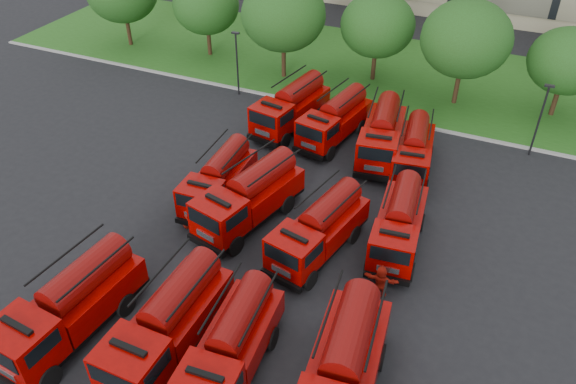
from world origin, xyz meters
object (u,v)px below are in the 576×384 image
(fire_truck_10, at_px, (382,134))
(fire_truck_4, at_px, (219,179))
(firefighter_4, at_px, (188,226))
(fire_truck_7, at_px, (399,223))
(fire_truck_2, at_px, (232,346))
(fire_truck_1, at_px, (169,323))
(fire_truck_8, at_px, (291,107))
(fire_truck_11, at_px, (414,151))
(fire_truck_0, at_px, (71,305))
(firefighter_5, at_px, (379,295))
(fire_truck_9, at_px, (335,120))
(fire_truck_6, at_px, (319,229))
(fire_truck_5, at_px, (250,197))
(fire_truck_3, at_px, (343,370))

(fire_truck_10, bearing_deg, fire_truck_4, -139.27)
(firefighter_4, bearing_deg, fire_truck_7, -103.54)
(fire_truck_2, bearing_deg, fire_truck_1, 177.29)
(fire_truck_4, relative_size, fire_truck_10, 0.89)
(fire_truck_4, relative_size, fire_truck_7, 0.97)
(fire_truck_8, distance_m, firefighter_4, 12.69)
(fire_truck_11, bearing_deg, fire_truck_4, -149.77)
(fire_truck_10, bearing_deg, fire_truck_0, -121.54)
(fire_truck_2, distance_m, firefighter_5, 8.20)
(fire_truck_4, distance_m, firefighter_4, 3.32)
(fire_truck_9, xyz_separation_m, fire_truck_10, (3.52, -0.70, 0.07))
(fire_truck_1, relative_size, fire_truck_6, 1.03)
(firefighter_4, bearing_deg, fire_truck_8, -33.60)
(fire_truck_0, xyz_separation_m, fire_truck_5, (3.61, 10.32, -0.03))
(fire_truck_5, height_order, fire_truck_10, fire_truck_5)
(fire_truck_4, xyz_separation_m, fire_truck_7, (10.71, 0.28, 0.02))
(fire_truck_0, height_order, fire_truck_7, fire_truck_0)
(fire_truck_6, bearing_deg, fire_truck_3, -50.56)
(fire_truck_4, bearing_deg, fire_truck_0, -97.96)
(fire_truck_10, bearing_deg, fire_truck_5, -125.32)
(fire_truck_3, relative_size, fire_truck_8, 1.05)
(fire_truck_7, distance_m, firefighter_4, 11.73)
(fire_truck_4, bearing_deg, fire_truck_5, -24.27)
(fire_truck_9, bearing_deg, fire_truck_0, -92.70)
(fire_truck_9, bearing_deg, fire_truck_11, -4.80)
(fire_truck_6, bearing_deg, fire_truck_1, -100.83)
(fire_truck_5, distance_m, firefighter_5, 8.92)
(fire_truck_1, height_order, fire_truck_9, fire_truck_1)
(fire_truck_6, xyz_separation_m, firefighter_4, (-7.51, -1.02, -1.56))
(fire_truck_6, height_order, fire_truck_11, fire_truck_6)
(fire_truck_8, bearing_deg, fire_truck_7, -32.35)
(fire_truck_10, bearing_deg, fire_truck_8, 162.83)
(fire_truck_8, xyz_separation_m, firefighter_5, (10.49, -13.26, -1.64))
(firefighter_4, relative_size, firefighter_5, 1.00)
(fire_truck_3, height_order, fire_truck_11, fire_truck_3)
(fire_truck_4, height_order, firefighter_5, fire_truck_4)
(fire_truck_0, distance_m, fire_truck_7, 16.54)
(fire_truck_9, bearing_deg, firefighter_5, -50.64)
(fire_truck_6, distance_m, firefighter_4, 7.74)
(fire_truck_1, relative_size, fire_truck_3, 0.94)
(fire_truck_4, height_order, fire_truck_10, fire_truck_10)
(fire_truck_3, bearing_deg, fire_truck_2, -177.88)
(firefighter_5, bearing_deg, fire_truck_1, 39.01)
(fire_truck_1, distance_m, fire_truck_2, 3.01)
(fire_truck_3, bearing_deg, firefighter_5, 85.26)
(fire_truck_9, relative_size, firefighter_5, 3.85)
(fire_truck_0, distance_m, fire_truck_11, 21.82)
(fire_truck_8, bearing_deg, fire_truck_1, -71.57)
(fire_truck_0, height_order, fire_truck_11, fire_truck_0)
(fire_truck_7, xyz_separation_m, firefighter_5, (0.20, -3.92, -1.51))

